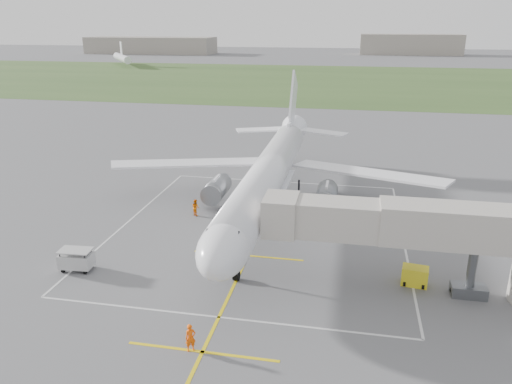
% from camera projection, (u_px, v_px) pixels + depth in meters
% --- Properties ---
extents(ground, '(700.00, 700.00, 0.00)m').
position_uv_depth(ground, '(267.00, 215.00, 54.06)').
color(ground, '#58585B').
rests_on(ground, ground).
extents(grass_strip, '(700.00, 120.00, 0.02)m').
position_uv_depth(grass_strip, '(331.00, 81.00, 174.64)').
color(grass_strip, '#365224').
rests_on(grass_strip, ground).
extents(apron_markings, '(28.20, 60.00, 0.01)m').
position_uv_depth(apron_markings, '(257.00, 237.00, 48.66)').
color(apron_markings, yellow).
rests_on(apron_markings, ground).
extents(airliner, '(38.93, 46.75, 13.52)m').
position_uv_depth(airliner, '(269.00, 175.00, 53.32)').
color(airliner, white).
rests_on(airliner, ground).
extents(jet_bridge, '(23.40, 5.00, 7.20)m').
position_uv_depth(jet_bridge, '(444.00, 237.00, 37.12)').
color(jet_bridge, '#AFA79E').
rests_on(jet_bridge, ground).
extents(gpu_unit, '(2.19, 1.68, 1.51)m').
position_uv_depth(gpu_unit, '(415.00, 276.00, 39.67)').
color(gpu_unit, yellow).
rests_on(gpu_unit, ground).
extents(baggage_cart, '(2.79, 1.80, 1.87)m').
position_uv_depth(baggage_cart, '(76.00, 260.00, 41.94)').
color(baggage_cart, '#B2B2B2').
rests_on(baggage_cart, ground).
extents(ramp_worker_nose, '(0.82, 0.74, 1.87)m').
position_uv_depth(ramp_worker_nose, '(191.00, 338.00, 31.65)').
color(ramp_worker_nose, '#FF5808').
rests_on(ramp_worker_nose, ground).
extents(ramp_worker_wing, '(1.12, 1.08, 1.82)m').
position_uv_depth(ramp_worker_wing, '(196.00, 207.00, 53.80)').
color(ramp_worker_wing, orange).
rests_on(ramp_worker_wing, ground).
extents(distant_hangars, '(345.00, 49.00, 12.00)m').
position_uv_depth(distant_hangars, '(316.00, 46.00, 301.30)').
color(distant_hangars, gray).
rests_on(distant_hangars, ground).
extents(distant_aircraft, '(226.53, 28.23, 8.85)m').
position_uv_depth(distant_aircraft, '(347.00, 61.00, 211.81)').
color(distant_aircraft, white).
rests_on(distant_aircraft, ground).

